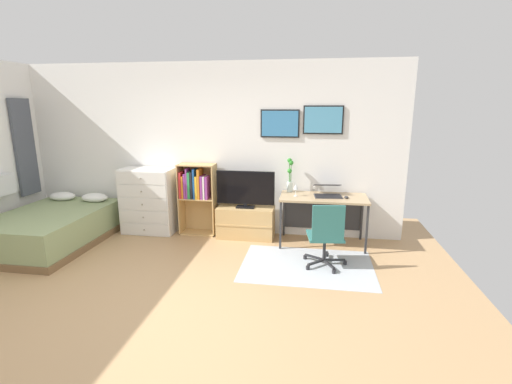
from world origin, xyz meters
TOP-DOWN VIEW (x-y plane):
  - ground_plane at (0.00, 0.00)m, footprint 7.20×7.20m
  - wall_back_with_posters at (0.02, 2.43)m, footprint 6.12×0.09m
  - area_rug at (1.64, 1.23)m, footprint 1.70×1.20m
  - bed at (-2.16, 1.42)m, footprint 1.34×1.91m
  - dresser at (-0.95, 2.15)m, footprint 0.84×0.46m
  - bookshelf at (-0.16, 2.21)m, footprint 0.58×0.30m
  - tv_stand at (0.65, 2.17)m, footprint 0.89×0.41m
  - television at (0.65, 2.15)m, footprint 0.91×0.16m
  - desk at (1.84, 2.13)m, footprint 1.26×0.64m
  - office_chair at (1.87, 1.22)m, footprint 0.57×0.58m
  - laptop at (1.89, 2.13)m, footprint 0.43×0.46m
  - computer_mouse at (2.16, 1.99)m, footprint 0.06×0.10m
  - bamboo_vase at (1.32, 2.28)m, footprint 0.10×0.10m
  - wine_glass at (1.43, 2.01)m, footprint 0.07×0.07m

SIDE VIEW (x-z plane):
  - ground_plane at x=0.00m, z-range 0.00..0.00m
  - area_rug at x=1.64m, z-range 0.00..0.01m
  - tv_stand at x=0.65m, z-range 0.00..0.49m
  - bed at x=-2.16m, z-range -0.06..0.58m
  - office_chair at x=1.87m, z-range 0.03..0.89m
  - dresser at x=-0.95m, z-range 0.00..1.06m
  - desk at x=1.84m, z-range 0.24..0.98m
  - bookshelf at x=-0.16m, z-range 0.13..1.27m
  - computer_mouse at x=2.16m, z-range 0.74..0.77m
  - television at x=0.65m, z-range 0.49..1.07m
  - laptop at x=1.89m, z-range 0.72..0.89m
  - wine_glass at x=1.43m, z-range 0.78..0.96m
  - bamboo_vase at x=1.32m, z-range 0.71..1.23m
  - wall_back_with_posters at x=0.02m, z-range 0.01..2.71m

